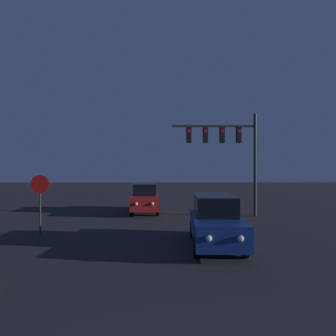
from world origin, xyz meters
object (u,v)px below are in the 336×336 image
(car_far, at_px, (145,198))
(stop_sign, at_px, (40,193))
(traffic_signal_mast, at_px, (228,144))
(car_near, at_px, (215,220))

(car_far, height_order, stop_sign, stop_sign)
(car_far, xyz_separation_m, traffic_signal_mast, (4.89, -1.87, 3.22))
(car_far, distance_m, stop_sign, 7.97)
(car_far, bearing_deg, traffic_signal_mast, 156.58)
(traffic_signal_mast, bearing_deg, car_near, -105.31)
(car_far, height_order, traffic_signal_mast, traffic_signal_mast)
(traffic_signal_mast, height_order, stop_sign, traffic_signal_mast)
(car_near, height_order, traffic_signal_mast, traffic_signal_mast)
(traffic_signal_mast, bearing_deg, stop_sign, -150.74)
(traffic_signal_mast, bearing_deg, car_far, 159.10)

